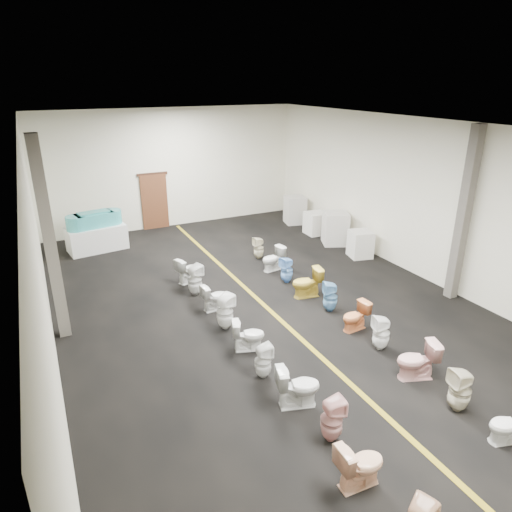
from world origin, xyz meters
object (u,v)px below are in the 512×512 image
object	(u,v)px
appliance_crate_a	(360,244)
toilet_left_9	(195,280)
appliance_crate_d	(295,210)
toilet_right_3	(417,361)
bathtub	(94,220)
toilet_left_4	(298,386)
toilet_left_7	(225,312)
toilet_left_10	(189,270)
toilet_right_4	(381,333)
toilet_left_5	(263,361)
toilet_right_1	(509,425)
toilet_right_5	(355,317)
display_table	(97,238)
toilet_right_8	(287,270)
toilet_right_7	(307,283)
toilet_left_3	(332,420)
appliance_crate_b	(335,228)
toilet_right_9	(273,259)
toilet_left_2	(360,464)
toilet_right_10	(259,248)
appliance_crate_c	(316,223)
toilet_left_6	(248,335)
toilet_right_6	(330,297)
toilet_left_8	(215,297)
toilet_right_2	(460,390)

from	to	relation	value
appliance_crate_a	toilet_left_9	xyz separation A→B (m)	(-5.79, -0.30, -0.01)
appliance_crate_d	toilet_right_3	distance (m)	10.39
bathtub	toilet_left_4	world-z (taller)	bathtub
toilet_left_4	toilet_left_7	bearing A→B (deg)	18.24
toilet_left_10	toilet_right_4	bearing A→B (deg)	-171.23
toilet_left_5	toilet_right_3	bearing A→B (deg)	-114.11
toilet_left_9	toilet_right_3	size ratio (longest dim) A/B	1.07
toilet_right_1	toilet_right_5	bearing A→B (deg)	-164.16
display_table	toilet_right_8	distance (m)	6.84
appliance_crate_d	toilet_right_5	bearing A→B (deg)	-111.21
display_table	toilet_left_5	size ratio (longest dim) A/B	2.58
toilet_right_4	toilet_right_7	xyz separation A→B (m)	(-0.07, 2.87, 0.01)
toilet_left_3	toilet_left_7	xyz separation A→B (m)	(-0.17, 4.04, 0.03)
toilet_left_9	toilet_left_10	bearing A→B (deg)	-26.29
toilet_left_5	appliance_crate_b	bearing A→B (deg)	-42.40
toilet_right_5	toilet_right_9	size ratio (longest dim) A/B	0.92
display_table	toilet_left_2	size ratio (longest dim) A/B	2.54
appliance_crate_b	toilet_right_10	xyz separation A→B (m)	(-3.05, -0.09, -0.20)
bathtub	toilet_right_7	distance (m)	7.69
toilet_left_10	toilet_right_9	size ratio (longest dim) A/B	1.01
toilet_left_10	toilet_right_3	world-z (taller)	toilet_right_3
appliance_crate_c	toilet_left_6	world-z (taller)	appliance_crate_c
bathtub	appliance_crate_d	xyz separation A→B (m)	(7.63, -0.30, -0.53)
appliance_crate_d	toilet_right_6	bearing A→B (deg)	-114.00
toilet_left_8	toilet_right_8	bearing A→B (deg)	-79.61
appliance_crate_b	toilet_right_1	distance (m)	9.56
toilet_left_4	toilet_right_2	bearing A→B (deg)	-102.89
display_table	bathtub	bearing A→B (deg)	90.00
display_table	toilet_left_2	bearing A→B (deg)	-80.77
toilet_left_8	toilet_right_4	world-z (taller)	toilet_right_4
bathtub	toilet_left_5	distance (m)	9.07
appliance_crate_c	toilet_left_6	xyz separation A→B (m)	(-5.64, -6.00, -0.06)
appliance_crate_c	toilet_right_2	xyz separation A→B (m)	(-3.16, -9.39, 0.01)
display_table	toilet_left_3	world-z (taller)	display_table
toilet_left_9	toilet_right_1	world-z (taller)	toilet_left_9
toilet_left_5	toilet_left_7	size ratio (longest dim) A/B	0.85
toilet_left_7	toilet_right_4	world-z (taller)	toilet_left_7
display_table	toilet_right_5	distance (m)	9.37
toilet_left_4	toilet_right_8	size ratio (longest dim) A/B	1.04
bathtub	toilet_right_7	world-z (taller)	bathtub
appliance_crate_b	toilet_left_3	distance (m)	9.56
bathtub	toilet_left_5	size ratio (longest dim) A/B	2.52
appliance_crate_c	toilet_left_10	distance (m)	6.04
toilet_right_4	toilet_right_2	bearing A→B (deg)	12.33
toilet_left_3	toilet_right_7	world-z (taller)	toilet_right_7
toilet_left_3	toilet_left_6	xyz separation A→B (m)	(-0.07, 2.99, -0.05)
toilet_left_6	toilet_left_4	bearing A→B (deg)	-160.93
appliance_crate_d	toilet_left_10	distance (m)	6.72
bathtub	toilet_right_7	bearing A→B (deg)	-66.33
appliance_crate_c	toilet_right_6	distance (m)	6.15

